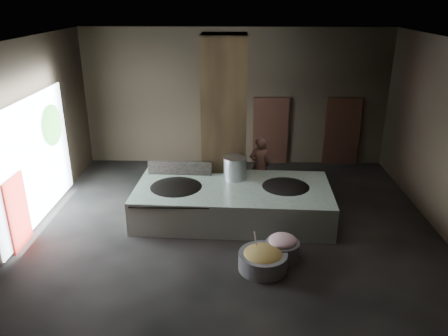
{
  "coord_description": "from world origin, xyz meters",
  "views": [
    {
      "loc": [
        0.02,
        -9.75,
        5.41
      ],
      "look_at": [
        -0.27,
        0.74,
        1.25
      ],
      "focal_mm": 35.0,
      "sensor_mm": 36.0,
      "label": 1
    }
  ],
  "objects_px": {
    "wok_left": "(176,191)",
    "wok_right": "(285,190)",
    "meat_basin": "(282,250)",
    "cook": "(259,165)",
    "veg_basin": "(263,261)",
    "hearth_platform": "(233,202)",
    "stock_pot": "(235,169)"
  },
  "relations": [
    {
      "from": "stock_pot",
      "to": "wok_left",
      "type": "bearing_deg",
      "value": -158.2
    },
    {
      "from": "cook",
      "to": "veg_basin",
      "type": "relative_size",
      "value": 1.62
    },
    {
      "from": "stock_pot",
      "to": "wok_right",
      "type": "bearing_deg",
      "value": -21.04
    },
    {
      "from": "wok_left",
      "to": "cook",
      "type": "xyz_separation_m",
      "value": [
        2.2,
        1.62,
        0.09
      ]
    },
    {
      "from": "wok_left",
      "to": "meat_basin",
      "type": "xyz_separation_m",
      "value": [
        2.55,
        -1.87,
        -0.55
      ]
    },
    {
      "from": "wok_left",
      "to": "meat_basin",
      "type": "bearing_deg",
      "value": -36.31
    },
    {
      "from": "wok_left",
      "to": "veg_basin",
      "type": "relative_size",
      "value": 1.51
    },
    {
      "from": "cook",
      "to": "wok_left",
      "type": "bearing_deg",
      "value": 25.12
    },
    {
      "from": "wok_right",
      "to": "meat_basin",
      "type": "height_order",
      "value": "wok_right"
    },
    {
      "from": "wok_left",
      "to": "veg_basin",
      "type": "height_order",
      "value": "wok_left"
    },
    {
      "from": "veg_basin",
      "to": "meat_basin",
      "type": "xyz_separation_m",
      "value": [
        0.44,
        0.41,
        0.01
      ]
    },
    {
      "from": "veg_basin",
      "to": "meat_basin",
      "type": "distance_m",
      "value": 0.6
    },
    {
      "from": "wok_right",
      "to": "cook",
      "type": "distance_m",
      "value": 1.64
    },
    {
      "from": "hearth_platform",
      "to": "wok_left",
      "type": "bearing_deg",
      "value": -175.61
    },
    {
      "from": "cook",
      "to": "hearth_platform",
      "type": "bearing_deg",
      "value": 53.15
    },
    {
      "from": "meat_basin",
      "to": "wok_right",
      "type": "bearing_deg",
      "value": 82.81
    },
    {
      "from": "hearth_platform",
      "to": "veg_basin",
      "type": "xyz_separation_m",
      "value": [
        0.66,
        -2.33,
        -0.24
      ]
    },
    {
      "from": "wok_left",
      "to": "cook",
      "type": "distance_m",
      "value": 2.74
    },
    {
      "from": "stock_pot",
      "to": "meat_basin",
      "type": "bearing_deg",
      "value": -66.99
    },
    {
      "from": "meat_basin",
      "to": "wok_left",
      "type": "bearing_deg",
      "value": 143.69
    },
    {
      "from": "wok_right",
      "to": "veg_basin",
      "type": "bearing_deg",
      "value": -106.2
    },
    {
      "from": "stock_pot",
      "to": "veg_basin",
      "type": "bearing_deg",
      "value": -78.11
    },
    {
      "from": "hearth_platform",
      "to": "meat_basin",
      "type": "xyz_separation_m",
      "value": [
        1.1,
        -1.92,
        -0.23
      ]
    },
    {
      "from": "wok_left",
      "to": "meat_basin",
      "type": "distance_m",
      "value": 3.21
    },
    {
      "from": "stock_pot",
      "to": "cook",
      "type": "xyz_separation_m",
      "value": [
        0.7,
        1.02,
        -0.29
      ]
    },
    {
      "from": "wok_left",
      "to": "wok_right",
      "type": "relative_size",
      "value": 1.07
    },
    {
      "from": "cook",
      "to": "meat_basin",
      "type": "xyz_separation_m",
      "value": [
        0.35,
        -3.5,
        -0.63
      ]
    },
    {
      "from": "cook",
      "to": "meat_basin",
      "type": "height_order",
      "value": "cook"
    },
    {
      "from": "wok_left",
      "to": "wok_right",
      "type": "height_order",
      "value": "wok_left"
    },
    {
      "from": "wok_left",
      "to": "stock_pot",
      "type": "bearing_deg",
      "value": 21.8
    },
    {
      "from": "wok_left",
      "to": "wok_right",
      "type": "bearing_deg",
      "value": 2.05
    },
    {
      "from": "wok_left",
      "to": "meat_basin",
      "type": "height_order",
      "value": "wok_left"
    }
  ]
}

